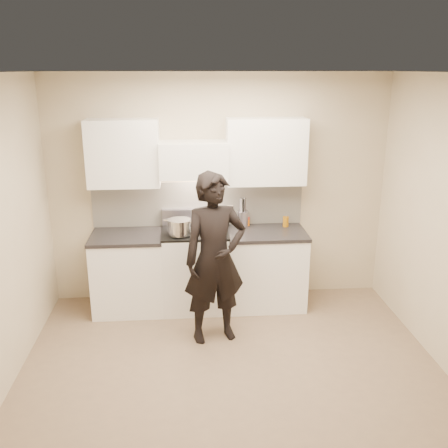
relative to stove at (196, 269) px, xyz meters
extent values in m
plane|color=#7D674F|center=(0.30, -1.42, -0.47)|extent=(4.00, 4.00, 0.00)
cube|color=#C2B498|center=(0.30, 0.33, 0.88)|extent=(4.00, 0.04, 2.70)
cube|color=#C2B498|center=(0.30, -3.17, 0.88)|extent=(4.00, 0.04, 2.70)
cube|color=white|center=(0.30, -1.42, 2.22)|extent=(4.00, 3.50, 0.02)
cube|color=silver|center=(0.05, 0.31, 0.71)|extent=(2.50, 0.02, 0.53)
cube|color=#B3AFC7|center=(0.00, 0.28, 0.56)|extent=(0.76, 0.08, 0.20)
cube|color=white|center=(0.00, 0.13, 1.28)|extent=(0.76, 0.40, 0.40)
cylinder|color=silver|center=(0.00, -0.05, 1.10)|extent=(0.66, 0.02, 0.02)
cube|color=white|center=(0.83, 0.16, 1.35)|extent=(0.90, 0.33, 0.75)
cube|color=white|center=(-0.78, 0.16, 1.35)|extent=(0.80, 0.33, 0.75)
cube|color=silver|center=(0.43, 0.30, 0.63)|extent=(0.08, 0.01, 0.12)
cube|color=white|center=(0.00, 0.00, -0.01)|extent=(0.76, 0.65, 0.92)
cube|color=black|center=(0.00, 0.00, 0.46)|extent=(0.76, 0.65, 0.02)
cube|color=silver|center=(0.16, 0.12, 0.47)|extent=(0.36, 0.34, 0.01)
cylinder|color=silver|center=(0.00, -0.29, 0.31)|extent=(0.62, 0.02, 0.02)
cylinder|color=black|center=(-0.18, -0.15, 0.48)|extent=(0.18, 0.18, 0.01)
cylinder|color=black|center=(0.18, -0.15, 0.48)|extent=(0.18, 0.18, 0.01)
cylinder|color=black|center=(-0.18, 0.15, 0.48)|extent=(0.18, 0.18, 0.01)
cylinder|color=black|center=(0.18, 0.15, 0.48)|extent=(0.18, 0.18, 0.01)
cube|color=white|center=(0.83, 0.00, -0.03)|extent=(0.90, 0.65, 0.88)
cube|color=black|center=(0.83, 0.00, 0.43)|extent=(0.92, 0.67, 0.04)
cube|color=white|center=(-0.78, 0.00, -0.03)|extent=(0.80, 0.65, 0.88)
cube|color=black|center=(-0.78, 0.00, 0.43)|extent=(0.82, 0.67, 0.04)
ellipsoid|color=silver|center=(0.20, 0.15, 0.57)|extent=(0.30, 0.30, 0.17)
torus|color=silver|center=(0.20, 0.15, 0.61)|extent=(0.32, 0.32, 0.01)
ellipsoid|color=#C2B58C|center=(0.20, 0.15, 0.56)|extent=(0.17, 0.17, 0.08)
cylinder|color=silver|center=(0.16, 0.02, 0.66)|extent=(0.03, 0.22, 0.16)
cylinder|color=silver|center=(-0.17, -0.14, 0.57)|extent=(0.33, 0.33, 0.17)
cube|color=silver|center=(-0.32, -0.09, 0.63)|extent=(0.06, 0.04, 0.01)
cube|color=silver|center=(-0.03, -0.20, 0.63)|extent=(0.06, 0.04, 0.01)
cylinder|color=#B3AFC7|center=(0.58, 0.22, 0.54)|extent=(0.13, 0.13, 0.18)
cylinder|color=black|center=(0.61, 0.22, 0.63)|extent=(0.02, 0.02, 0.32)
cylinder|color=silver|center=(0.60, 0.24, 0.63)|extent=(0.02, 0.02, 0.32)
cylinder|color=#B3AFC7|center=(0.58, 0.25, 0.63)|extent=(0.02, 0.02, 0.32)
cylinder|color=black|center=(0.55, 0.24, 0.63)|extent=(0.02, 0.02, 0.32)
cylinder|color=#B3AFC7|center=(0.55, 0.22, 0.63)|extent=(0.02, 0.02, 0.32)
cylinder|color=silver|center=(0.56, 0.20, 0.63)|extent=(0.02, 0.02, 0.32)
cylinder|color=black|center=(0.58, 0.19, 0.63)|extent=(0.02, 0.02, 0.32)
cylinder|color=#B3AFC7|center=(0.60, 0.20, 0.63)|extent=(0.02, 0.02, 0.32)
cylinder|color=orange|center=(0.64, 0.24, 0.48)|extent=(0.04, 0.04, 0.08)
cylinder|color=red|center=(0.64, 0.24, 0.53)|extent=(0.05, 0.05, 0.03)
cylinder|color=#A1630B|center=(1.09, 0.17, 0.51)|extent=(0.07, 0.07, 0.12)
imported|color=black|center=(0.18, -0.75, 0.42)|extent=(0.73, 0.57, 1.78)
camera|label=1|loc=(-0.10, -5.45, 2.26)|focal=40.00mm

